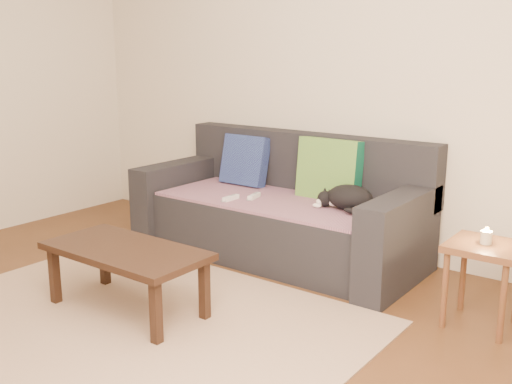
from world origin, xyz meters
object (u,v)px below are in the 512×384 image
at_px(wii_remote_b, 231,198).
at_px(side_table, 484,258).
at_px(wii_remote_a, 254,196).
at_px(sofa, 281,214).
at_px(coffee_table, 126,256).
at_px(cat, 348,198).

distance_m(wii_remote_b, side_table, 1.77).
bearing_deg(side_table, wii_remote_a, 174.76).
xyz_separation_m(wii_remote_b, side_table, (1.76, -0.01, -0.07)).
relative_size(sofa, coffee_table, 2.17).
height_order(sofa, coffee_table, sofa).
relative_size(sofa, cat, 4.87).
distance_m(sofa, wii_remote_b, 0.41).
bearing_deg(sofa, wii_remote_a, -126.80).
bearing_deg(side_table, coffee_table, -148.10).
height_order(wii_remote_b, side_table, wii_remote_b).
bearing_deg(coffee_table, sofa, 84.46).
relative_size(cat, side_table, 0.92).
distance_m(sofa, wii_remote_a, 0.25).
distance_m(sofa, cat, 0.60).
bearing_deg(cat, sofa, -161.63).
height_order(wii_remote_a, side_table, wii_remote_a).
distance_m(sofa, coffee_table, 1.37).
xyz_separation_m(sofa, wii_remote_b, (-0.22, -0.31, 0.15)).
distance_m(cat, coffee_table, 1.50).
relative_size(wii_remote_b, coffee_table, 0.15).
xyz_separation_m(wii_remote_a, side_table, (1.67, -0.15, -0.07)).
xyz_separation_m(cat, wii_remote_b, (-0.78, -0.27, -0.07)).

